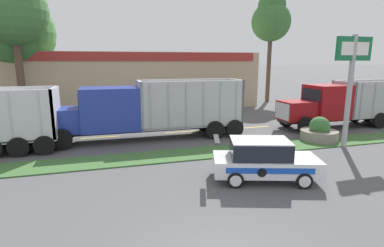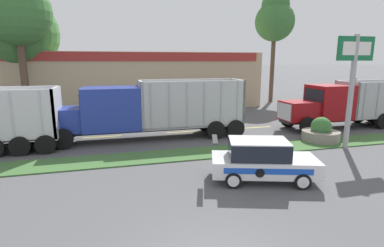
% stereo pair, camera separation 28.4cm
% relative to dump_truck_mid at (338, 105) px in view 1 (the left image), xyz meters
% --- Properties ---
extents(grass_verge, '(120.00, 2.01, 0.06)m').
position_rel_dump_truck_mid_xyz_m(grass_verge, '(-13.71, -3.40, -1.57)').
color(grass_verge, '#3D6633').
rests_on(grass_verge, ground_plane).
extents(centre_line_3, '(2.40, 0.14, 0.01)m').
position_rel_dump_truck_mid_xyz_m(centre_line_3, '(-22.00, 1.60, -1.60)').
color(centre_line_3, yellow).
rests_on(centre_line_3, ground_plane).
extents(centre_line_4, '(2.40, 0.14, 0.01)m').
position_rel_dump_truck_mid_xyz_m(centre_line_4, '(-16.60, 1.60, -1.60)').
color(centre_line_4, yellow).
rests_on(centre_line_4, ground_plane).
extents(centre_line_5, '(2.40, 0.14, 0.01)m').
position_rel_dump_truck_mid_xyz_m(centre_line_5, '(-11.20, 1.60, -1.60)').
color(centre_line_5, yellow).
rests_on(centre_line_5, ground_plane).
extents(centre_line_6, '(2.40, 0.14, 0.01)m').
position_rel_dump_truck_mid_xyz_m(centre_line_6, '(-5.80, 1.60, -1.60)').
color(centre_line_6, yellow).
rests_on(centre_line_6, ground_plane).
extents(centre_line_7, '(2.40, 0.14, 0.01)m').
position_rel_dump_truck_mid_xyz_m(centre_line_7, '(-0.40, 1.60, -1.60)').
color(centre_line_7, yellow).
rests_on(centre_line_7, ground_plane).
extents(centre_line_8, '(2.40, 0.14, 0.01)m').
position_rel_dump_truck_mid_xyz_m(centre_line_8, '(5.00, 1.60, -1.60)').
color(centre_line_8, yellow).
rests_on(centre_line_8, ground_plane).
extents(dump_truck_mid, '(10.56, 2.58, 3.63)m').
position_rel_dump_truck_mid_xyz_m(dump_truck_mid, '(0.00, 0.00, 0.00)').
color(dump_truck_mid, black).
rests_on(dump_truck_mid, ground_plane).
extents(dump_truck_trail, '(11.88, 2.58, 3.60)m').
position_rel_dump_truck_mid_xyz_m(dump_truck_trail, '(-14.72, 0.45, 0.13)').
color(dump_truck_trail, black).
rests_on(dump_truck_trail, ground_plane).
extents(rally_car, '(4.54, 2.97, 1.72)m').
position_rel_dump_truck_mid_xyz_m(rally_car, '(-10.10, -7.42, -0.75)').
color(rally_car, white).
rests_on(rally_car, ground_plane).
extents(store_sign_post, '(2.19, 0.28, 6.13)m').
position_rel_dump_truck_mid_xyz_m(store_sign_post, '(-3.36, -4.45, 2.60)').
color(store_sign_post, '#9E9EA3').
rests_on(store_sign_post, ground_plane).
extents(stone_planter, '(2.19, 2.19, 1.48)m').
position_rel_dump_truck_mid_xyz_m(stone_planter, '(-3.76, -2.85, -1.08)').
color(stone_planter, gray).
rests_on(stone_planter, ground_plane).
extents(store_building_backdrop, '(28.05, 12.10, 5.60)m').
position_rel_dump_truck_mid_xyz_m(store_building_backdrop, '(-14.72, 16.81, 1.20)').
color(store_building_backdrop, tan).
rests_on(store_building_backdrop, ground_plane).
extents(tree_behind_left, '(6.59, 6.59, 12.12)m').
position_rel_dump_truck_mid_xyz_m(tree_behind_left, '(-23.45, 12.79, 6.22)').
color(tree_behind_left, brown).
rests_on(tree_behind_left, ground_plane).
extents(tree_behind_centre, '(4.41, 4.41, 12.42)m').
position_rel_dump_truck_mid_xyz_m(tree_behind_centre, '(2.32, 13.98, 7.88)').
color(tree_behind_centre, brown).
rests_on(tree_behind_centre, ground_plane).
extents(tree_behind_right, '(5.25, 5.25, 12.50)m').
position_rel_dump_truck_mid_xyz_m(tree_behind_right, '(-22.73, 9.64, 7.43)').
color(tree_behind_right, brown).
rests_on(tree_behind_right, ground_plane).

